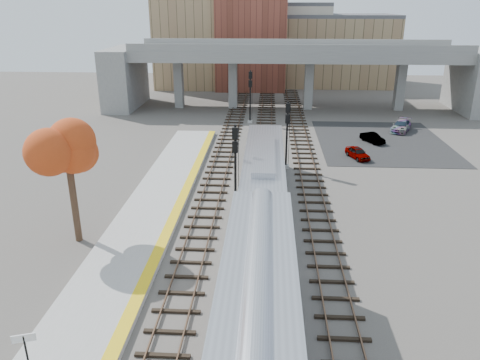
% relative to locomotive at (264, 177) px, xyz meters
% --- Properties ---
extents(ground, '(160.00, 160.00, 0.00)m').
position_rel_locomotive_xyz_m(ground, '(-1.00, -9.56, -2.28)').
color(ground, '#47423D').
rests_on(ground, ground).
extents(platform, '(4.50, 60.00, 0.35)m').
position_rel_locomotive_xyz_m(platform, '(-8.25, -9.56, -2.10)').
color(platform, '#9E9E99').
rests_on(platform, ground).
extents(yellow_strip, '(0.70, 60.00, 0.01)m').
position_rel_locomotive_xyz_m(yellow_strip, '(-6.35, -9.56, -1.92)').
color(yellow_strip, yellow).
rests_on(yellow_strip, platform).
extents(tracks, '(10.70, 95.00, 0.25)m').
position_rel_locomotive_xyz_m(tracks, '(-0.07, 2.94, -2.20)').
color(tracks, black).
rests_on(tracks, ground).
extents(overpass, '(54.00, 12.00, 9.50)m').
position_rel_locomotive_xyz_m(overpass, '(3.92, 35.44, 3.53)').
color(overpass, slate).
rests_on(overpass, ground).
extents(buildings_far, '(43.00, 21.00, 20.60)m').
position_rel_locomotive_xyz_m(buildings_far, '(0.26, 57.01, 5.60)').
color(buildings_far, '#997F58').
rests_on(buildings_far, ground).
extents(parking_lot, '(14.00, 18.00, 0.04)m').
position_rel_locomotive_xyz_m(parking_lot, '(13.00, 18.44, -2.26)').
color(parking_lot, black).
rests_on(parking_lot, ground).
extents(locomotive, '(3.02, 19.05, 4.10)m').
position_rel_locomotive_xyz_m(locomotive, '(0.00, 0.00, 0.00)').
color(locomotive, '#A8AAB2').
rests_on(locomotive, ground).
extents(signal_mast_near, '(0.60, 0.64, 6.48)m').
position_rel_locomotive_xyz_m(signal_mast_near, '(-2.10, -0.69, 0.82)').
color(signal_mast_near, '#9E9E99').
rests_on(signal_mast_near, ground).
extents(signal_mast_mid, '(0.60, 0.64, 6.34)m').
position_rel_locomotive_xyz_m(signal_mast_mid, '(2.00, 8.69, 0.72)').
color(signal_mast_mid, '#9E9E99').
rests_on(signal_mast_mid, ground).
extents(signal_mast_far, '(0.60, 0.64, 6.70)m').
position_rel_locomotive_xyz_m(signal_mast_far, '(-2.10, 26.22, 0.98)').
color(signal_mast_far, '#9E9E99').
rests_on(signal_mast_far, ground).
extents(station_sign, '(0.87, 0.32, 2.27)m').
position_rel_locomotive_xyz_m(station_sign, '(-9.09, -18.89, -0.30)').
color(station_sign, black).
rests_on(station_sign, platform).
extents(tree, '(3.60, 3.60, 8.49)m').
position_rel_locomotive_xyz_m(tree, '(-12.03, -6.46, 4.02)').
color(tree, '#382619').
rests_on(tree, ground).
extents(car_a, '(2.39, 3.54, 1.12)m').
position_rel_locomotive_xyz_m(car_a, '(9.25, 12.03, -1.68)').
color(car_a, '#99999E').
rests_on(car_a, parking_lot).
extents(car_b, '(2.50, 3.36, 1.06)m').
position_rel_locomotive_xyz_m(car_b, '(11.88, 17.80, -1.71)').
color(car_b, '#99999E').
rests_on(car_b, parking_lot).
extents(car_c, '(3.61, 4.85, 1.31)m').
position_rel_locomotive_xyz_m(car_c, '(16.32, 23.02, -1.58)').
color(car_c, '#99999E').
rests_on(car_c, parking_lot).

